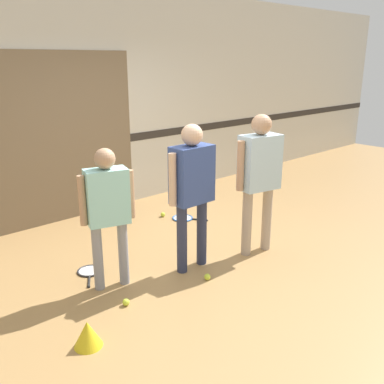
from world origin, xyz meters
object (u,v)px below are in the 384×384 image
at_px(person_student_left, 108,204).
at_px(person_student_right, 259,170).
at_px(tennis_ball_by_spare_racket, 163,214).
at_px(tennis_ball_stray_left, 249,229).
at_px(tennis_ball_stray_right, 126,302).
at_px(tennis_ball_near_instructor, 207,277).
at_px(racket_spare_on_floor, 184,218).
at_px(training_cone, 88,334).
at_px(person_instructor, 192,182).
at_px(racket_second_spare, 90,272).

distance_m(person_student_left, person_student_right, 1.76).
xyz_separation_m(tennis_ball_by_spare_racket, tennis_ball_stray_left, (0.51, -1.19, 0.00)).
height_order(person_student_right, tennis_ball_stray_right, person_student_right).
xyz_separation_m(person_student_left, tennis_ball_stray_right, (-0.10, -0.40, -0.84)).
xyz_separation_m(tennis_ball_near_instructor, tennis_ball_stray_left, (1.32, 0.57, 0.00)).
bearing_deg(tennis_ball_stray_right, racket_spare_on_floor, 35.33).
relative_size(person_student_right, racket_spare_on_floor, 3.08).
height_order(person_student_left, training_cone, person_student_left).
xyz_separation_m(person_student_right, racket_spare_on_floor, (0.07, 1.38, -0.99)).
relative_size(tennis_ball_near_instructor, tennis_ball_stray_left, 1.00).
bearing_deg(training_cone, tennis_ball_by_spare_racket, 39.88).
height_order(person_instructor, training_cone, person_instructor).
relative_size(person_student_right, training_cone, 7.06).
height_order(person_instructor, person_student_left, person_instructor).
relative_size(racket_spare_on_floor, tennis_ball_stray_right, 7.96).
distance_m(racket_spare_on_floor, tennis_ball_stray_right, 2.30).
height_order(tennis_ball_by_spare_racket, training_cone, training_cone).
distance_m(person_student_right, racket_second_spare, 2.17).
relative_size(racket_spare_on_floor, tennis_ball_by_spare_racket, 7.96).
height_order(person_student_right, training_cone, person_student_right).
bearing_deg(training_cone, person_student_right, 5.75).
bearing_deg(person_student_right, tennis_ball_stray_right, 9.60).
bearing_deg(tennis_ball_stray_right, person_student_right, -1.66).
xyz_separation_m(tennis_ball_by_spare_racket, training_cone, (-2.26, -1.89, 0.08)).
distance_m(person_student_right, tennis_ball_by_spare_racket, 1.92).
bearing_deg(person_student_right, training_cone, 17.01).
height_order(person_student_right, tennis_ball_by_spare_racket, person_student_right).
height_order(tennis_ball_near_instructor, tennis_ball_by_spare_racket, same).
height_order(tennis_ball_near_instructor, tennis_ball_stray_right, same).
distance_m(person_instructor, racket_second_spare, 1.46).
height_order(person_instructor, racket_second_spare, person_instructor).
bearing_deg(person_student_left, tennis_ball_near_instructor, -18.70).
bearing_deg(racket_spare_on_floor, racket_second_spare, -105.52).
relative_size(person_student_right, tennis_ball_by_spare_racket, 24.54).
bearing_deg(training_cone, racket_second_spare, 60.24).
bearing_deg(person_student_left, person_instructor, 0.80).
distance_m(person_student_right, training_cone, 2.53).
bearing_deg(tennis_ball_near_instructor, racket_spare_on_floor, 56.70).
bearing_deg(tennis_ball_by_spare_racket, person_instructor, -117.17).
xyz_separation_m(person_student_right, tennis_ball_stray_right, (-1.80, 0.05, -0.97)).
bearing_deg(tennis_ball_stray_left, person_student_left, -179.82).
relative_size(tennis_ball_near_instructor, training_cone, 0.29).
distance_m(racket_second_spare, tennis_ball_by_spare_racket, 1.82).
relative_size(person_student_left, tennis_ball_near_instructor, 21.35).
bearing_deg(racket_second_spare, person_student_left, 36.29).
xyz_separation_m(tennis_ball_near_instructor, tennis_ball_stray_right, (-0.90, 0.16, 0.00)).
height_order(person_student_left, racket_second_spare, person_student_left).
xyz_separation_m(racket_spare_on_floor, tennis_ball_stray_right, (-1.87, -1.33, 0.02)).
relative_size(racket_second_spare, tennis_ball_stray_right, 7.48).
distance_m(person_instructor, tennis_ball_by_spare_racket, 1.87).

